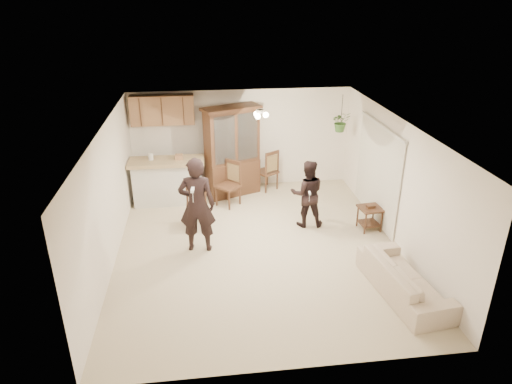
{
  "coord_description": "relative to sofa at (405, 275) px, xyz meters",
  "views": [
    {
      "loc": [
        -1.01,
        -7.83,
        4.71
      ],
      "look_at": [
        0.02,
        0.4,
        1.03
      ],
      "focal_mm": 32.0,
      "sensor_mm": 36.0,
      "label": 1
    }
  ],
  "objects": [
    {
      "name": "ceiling_fixture",
      "position": [
        -2.04,
        3.01,
        2.03
      ],
      "size": [
        0.36,
        0.36,
        0.2
      ],
      "primitive_type": null,
      "color": "#F9DFBB",
      "rests_on": "ceiling"
    },
    {
      "name": "sofa",
      "position": [
        0.0,
        0.0,
        0.0
      ],
      "size": [
        0.96,
        1.95,
        0.73
      ],
      "primitive_type": "imported",
      "rotation": [
        0.0,
        0.0,
        1.69
      ],
      "color": "beige",
      "rests_on": "floor"
    },
    {
      "name": "adult",
      "position": [
        -3.4,
        1.89,
        0.53
      ],
      "size": [
        0.7,
        0.51,
        1.8
      ],
      "primitive_type": "imported",
      "rotation": [
        0.0,
        0.0,
        3.02
      ],
      "color": "black",
      "rests_on": "floor"
    },
    {
      "name": "hanging_plant",
      "position": [
        0.06,
        4.21,
        1.48
      ],
      "size": [
        0.43,
        0.37,
        0.48
      ],
      "primitive_type": "imported",
      "color": "#2A5321",
      "rests_on": "ceiling"
    },
    {
      "name": "side_table",
      "position": [
        0.22,
        2.27,
        -0.1
      ],
      "size": [
        0.51,
        0.51,
        0.56
      ],
      "rotation": [
        0.0,
        0.0,
        0.12
      ],
      "color": "#392315",
      "rests_on": "floor"
    },
    {
      "name": "upper_cabinets",
      "position": [
        -4.14,
        4.88,
        1.73
      ],
      "size": [
        1.5,
        0.34,
        0.7
      ],
      "primitive_type": "cube",
      "color": "brown",
      "rests_on": "wall_back"
    },
    {
      "name": "chair_hutch_left",
      "position": [
        -2.69,
        3.85,
        -0.06
      ],
      "size": [
        0.67,
        0.67,
        1.08
      ],
      "rotation": [
        0.0,
        0.0,
        -0.77
      ],
      "color": "#392315",
      "rests_on": "floor"
    },
    {
      "name": "china_hutch",
      "position": [
        -2.52,
        4.51,
        0.73
      ],
      "size": [
        1.51,
        1.03,
        2.22
      ],
      "rotation": [
        0.0,
        0.0,
        0.39
      ],
      "color": "#392315",
      "rests_on": "floor"
    },
    {
      "name": "wall_left",
      "position": [
        -4.99,
        1.81,
        0.88
      ],
      "size": [
        0.02,
        6.5,
        2.5
      ],
      "primitive_type": "cube",
      "color": "white",
      "rests_on": "ground"
    },
    {
      "name": "breakfast_bar",
      "position": [
        -4.09,
        4.16,
        0.13
      ],
      "size": [
        1.6,
        0.55,
        1.0
      ],
      "primitive_type": "cube",
      "color": "silver",
      "rests_on": "floor"
    },
    {
      "name": "ceiling",
      "position": [
        -2.24,
        1.81,
        2.13
      ],
      "size": [
        5.5,
        6.5,
        0.02
      ],
      "primitive_type": "cube",
      "color": "silver",
      "rests_on": "wall_back"
    },
    {
      "name": "plant_cord",
      "position": [
        0.06,
        4.21,
        1.81
      ],
      "size": [
        0.01,
        0.01,
        0.65
      ],
      "primitive_type": "cylinder",
      "color": "black",
      "rests_on": "ceiling"
    },
    {
      "name": "chair_bar",
      "position": [
        -3.43,
        2.85,
        -0.08
      ],
      "size": [
        0.45,
        0.45,
        1.01
      ],
      "rotation": [
        0.0,
        0.0,
        -0.01
      ],
      "color": "#392315",
      "rests_on": "floor"
    },
    {
      "name": "controller_adult",
      "position": [
        -3.45,
        1.45,
        1.11
      ],
      "size": [
        0.07,
        0.17,
        0.05
      ],
      "primitive_type": "cube",
      "rotation": [
        0.0,
        0.0,
        3.02
      ],
      "color": "white",
      "rests_on": "adult"
    },
    {
      "name": "vertical_blinds",
      "position": [
        0.47,
        2.71,
        0.73
      ],
      "size": [
        0.06,
        2.3,
        2.1
      ],
      "primitive_type": null,
      "color": "beige",
      "rests_on": "wall_right"
    },
    {
      "name": "floor",
      "position": [
        -2.24,
        1.81,
        -0.37
      ],
      "size": [
        6.5,
        6.5,
        0.0
      ],
      "primitive_type": "plane",
      "color": "#C4B894",
      "rests_on": "ground"
    },
    {
      "name": "bar_top",
      "position": [
        -4.09,
        4.16,
        0.68
      ],
      "size": [
        1.75,
        0.7,
        0.08
      ],
      "primitive_type": "cube",
      "color": "tan",
      "rests_on": "breakfast_bar"
    },
    {
      "name": "wall_back",
      "position": [
        -2.24,
        5.06,
        0.88
      ],
      "size": [
        5.5,
        0.02,
        2.5
      ],
      "primitive_type": "cube",
      "color": "white",
      "rests_on": "ground"
    },
    {
      "name": "wall_right",
      "position": [
        0.51,
        1.81,
        0.88
      ],
      "size": [
        0.02,
        6.5,
        2.5
      ],
      "primitive_type": "cube",
      "color": "white",
      "rests_on": "ground"
    },
    {
      "name": "wall_front",
      "position": [
        -2.24,
        -1.44,
        0.88
      ],
      "size": [
        5.5,
        0.02,
        2.5
      ],
      "primitive_type": "cube",
      "color": "white",
      "rests_on": "ground"
    },
    {
      "name": "chair_hutch_right",
      "position": [
        -1.64,
        4.69,
        -0.07
      ],
      "size": [
        0.65,
        0.65,
        1.06
      ],
      "rotation": [
        0.0,
        0.0,
        3.72
      ],
      "color": "#392315",
      "rests_on": "floor"
    },
    {
      "name": "controller_child",
      "position": [
        -1.11,
        2.28,
        0.55
      ],
      "size": [
        0.05,
        0.13,
        0.04
      ],
      "primitive_type": "cube",
      "rotation": [
        0.0,
        0.0,
        3.03
      ],
      "color": "white",
      "rests_on": "child"
    },
    {
      "name": "child",
      "position": [
        -1.07,
        2.63,
        0.31
      ],
      "size": [
        0.71,
        0.58,
        1.35
      ],
      "primitive_type": "imported",
      "rotation": [
        0.0,
        0.0,
        3.03
      ],
      "color": "black",
      "rests_on": "floor"
    }
  ]
}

